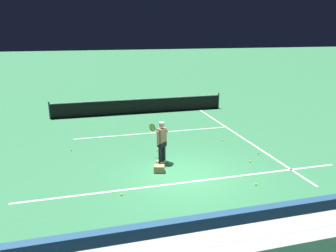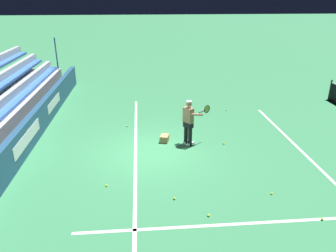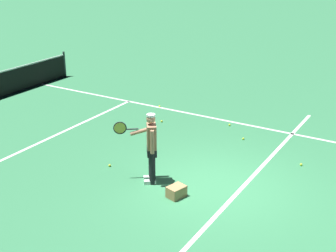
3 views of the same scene
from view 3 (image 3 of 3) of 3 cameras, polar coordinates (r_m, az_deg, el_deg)
name	(u,v)px [view 3 (image 3 of 3)]	position (r m, az deg, el deg)	size (l,w,h in m)	color
ground_plane	(218,187)	(11.10, 6.13, -7.38)	(160.00, 160.00, 0.00)	#337A4C
court_baseline_white	(238,192)	(10.93, 8.52, -7.98)	(12.00, 0.10, 0.01)	white
court_sideline_white	(164,108)	(16.16, -0.47, 2.17)	(0.10, 12.00, 0.01)	white
court_service_line_white	(46,139)	(14.04, -14.59, -1.59)	(8.22, 0.10, 0.01)	white
tennis_player	(150,147)	(10.89, -2.15, -2.61)	(0.62, 1.05, 1.71)	black
ball_box_cardboard	(176,192)	(10.58, 1.03, -8.00)	(0.40, 0.30, 0.26)	#A87F51
tennis_ball_far_right	(160,106)	(16.28, -1.04, 2.43)	(0.07, 0.07, 0.07)	#CCE533
tennis_ball_stray_back	(229,125)	(14.72, 7.51, 0.14)	(0.07, 0.07, 0.07)	#CCE533
tennis_ball_midcourt	(243,139)	(13.74, 9.15, -1.53)	(0.07, 0.07, 0.07)	#CCE533
tennis_ball_far_left	(301,165)	(12.49, 15.92, -4.54)	(0.07, 0.07, 0.07)	#CCE533
tennis_ball_by_box	(162,121)	(14.90, -0.77, 0.59)	(0.07, 0.07, 0.07)	#CCE533
tennis_ball_near_player	(110,165)	(12.06, -7.13, -4.79)	(0.07, 0.07, 0.07)	#CCE533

